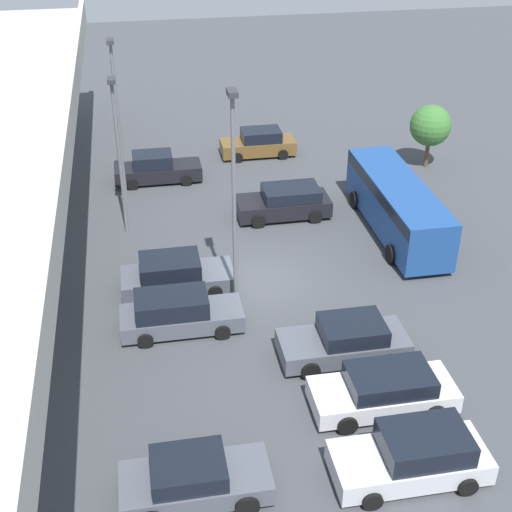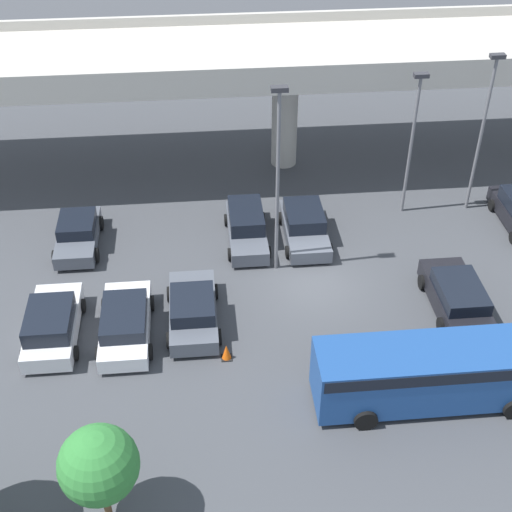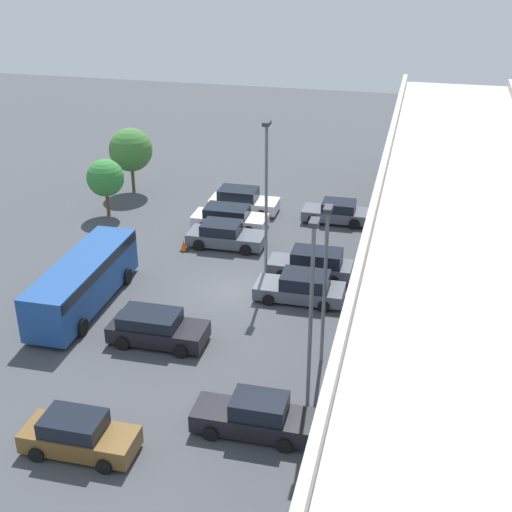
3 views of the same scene
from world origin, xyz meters
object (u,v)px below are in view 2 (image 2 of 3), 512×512
Objects in this scene: parked_car_4 at (304,225)px; lamp_post_by_overpass at (413,134)px; traffic_cone at (226,352)px; lamp_post_near_aisle at (483,123)px; parked_car_1 at (125,322)px; parked_car_3 at (246,226)px; parked_car_5 at (456,296)px; parked_car_8 at (52,324)px; shuttle_bus at (436,370)px; tree_front_centre at (99,465)px; lamp_post_mid_lot at (278,171)px; parked_car_0 at (78,234)px; parked_car_2 at (193,310)px.

parked_car_4 is 0.62× the size of lamp_post_by_overpass.
traffic_cone is (-9.81, -9.96, -4.14)m from lamp_post_by_overpass.
lamp_post_near_aisle reaches higher than parked_car_4.
parked_car_1 is 0.58× the size of lamp_post_near_aisle.
parked_car_3 reaches higher than parked_car_5.
parked_car_3 is 10.61m from parked_car_8.
lamp_post_by_overpass is at bearing -59.38° from parked_car_1.
shuttle_bus reaches higher than traffic_cone.
parked_car_4 is 1.00× the size of parked_car_8.
lamp_post_near_aisle reaches higher than parked_car_8.
tree_front_centre is (-5.69, -14.95, 1.93)m from parked_car_3.
parked_car_3 is 1.00× the size of parked_car_4.
lamp_post_near_aisle is at bearing -68.38° from parked_car_8.
lamp_post_mid_lot is at bearing 63.71° from parked_car_5.
traffic_cone is at bearing 58.24° from tree_front_centre.
parked_car_3 is at bearing 88.23° from parked_car_0.
traffic_cone is at bearing -134.57° from lamp_post_by_overpass.
parked_car_2 is at bearing -138.71° from lamp_post_mid_lot.
parked_car_1 is 6.91× the size of traffic_cone.
parked_car_5 is 9.40m from lamp_post_mid_lot.
parked_car_2 is 1.01× the size of parked_car_4.
lamp_post_mid_lot reaches higher than parked_car_8.
lamp_post_near_aisle is at bearing 98.50° from parked_car_3.
parked_car_2 is 9.73m from tree_front_centre.
parked_car_3 is at bearing -171.50° from lamp_post_near_aisle.
tree_front_centre is 8.34m from traffic_cone.
parked_car_3 is at bearing 115.88° from lamp_post_mid_lot.
tree_front_centre is (-11.78, -3.96, 1.16)m from shuttle_bus.
lamp_post_by_overpass reaches higher than shuttle_bus.
parked_car_2 is at bearing 72.05° from tree_front_centre.
shuttle_bus is at bearing 16.53° from parked_car_4.
parked_car_1 is at bearing 21.54° from parked_car_0.
tree_front_centre reaches higher than traffic_cone.
parked_car_3 is at bearing -53.64° from parked_car_8.
parked_car_2 is at bearing 88.98° from parked_car_5.
parked_car_8 is 1.19× the size of tree_front_centre.
tree_front_centre reaches higher than parked_car_1.
shuttle_bus is (8.84, -5.10, 0.81)m from parked_car_2.
shuttle_bus is 10.54m from lamp_post_mid_lot.
parked_car_8 reaches higher than parked_car_3.
tree_front_centre is at bearing 18.60° from shuttle_bus.
lamp_post_by_overpass reaches higher than traffic_cone.
traffic_cone is at bearing -113.12° from parked_car_1.
parked_car_2 reaches higher than parked_car_0.
parked_car_0 is 6.56m from parked_car_8.
shuttle_bus is (6.08, -10.99, 0.77)m from parked_car_3.
parked_car_3 is 1.01× the size of parked_car_8.
parked_car_2 is 16.94m from lamp_post_near_aisle.
lamp_post_by_overpass is (2.24, 12.79, 2.94)m from shuttle_bus.
parked_car_4 is at bearing 43.82° from parked_car_5.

